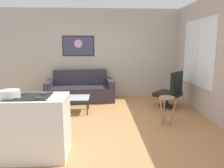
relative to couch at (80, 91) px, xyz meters
The scene contains 11 objects.
ground 2.00m from the couch, 74.78° to the right, with size 6.40×6.40×0.04m, color #B57C4B.
back_wall 1.32m from the couch, 44.81° to the left, with size 6.40×0.05×2.80m, color #B3AC9D.
right_wall 3.70m from the couch, 27.10° to the right, with size 0.05×6.40×2.80m, color #B8A89C.
couch is the anchor object (origin of this frame).
coffee_table 1.12m from the couch, 94.75° to the right, with size 0.85×0.59×0.39m.
armchair 2.66m from the couch, 18.61° to the right, with size 0.87×0.87×1.00m.
bar_stool 2.90m from the couch, 45.88° to the right, with size 0.37×0.37×0.61m.
kitchen_counter 3.29m from the couch, 102.67° to the right, with size 1.68×0.66×0.96m.
mixing_bowl 3.42m from the couch, 101.34° to the right, with size 0.27×0.27×0.12m.
wall_painting 1.43m from the couch, 98.57° to the left, with size 0.99×0.03×0.63m.
window 3.47m from the couch, 18.00° to the right, with size 0.03×1.68×1.68m.
Camera 1 is at (0.12, -4.36, 1.69)m, focal length 33.55 mm.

